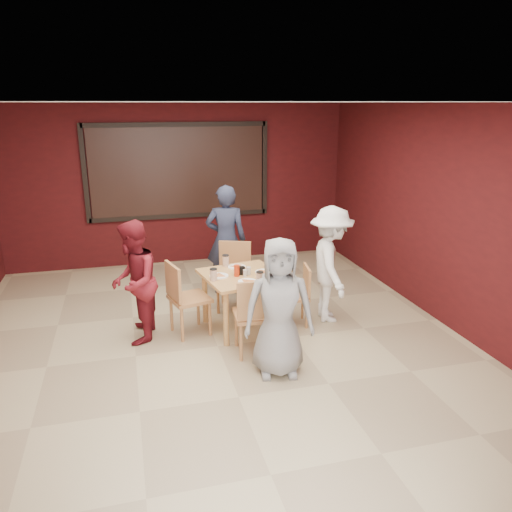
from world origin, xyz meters
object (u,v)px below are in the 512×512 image
object	(u,v)px
chair_left	(183,295)
diner_back	(226,240)
dining_table	(242,281)
diner_front	(279,308)
chair_back	(234,272)
chair_right	(299,292)
diner_left	(134,282)
diner_right	(331,264)
chair_front	(256,312)

from	to	relation	value
chair_left	diner_back	bearing A→B (deg)	58.31
diner_back	dining_table	bearing A→B (deg)	100.93
diner_front	diner_back	xyz separation A→B (m)	(-0.05, 2.50, 0.08)
dining_table	diner_front	xyz separation A→B (m)	(0.12, -1.18, 0.11)
chair_back	dining_table	bearing A→B (deg)	-94.15
chair_right	diner_back	xyz separation A→B (m)	(-0.67, 1.38, 0.38)
diner_left	diner_right	world-z (taller)	diner_right
diner_back	diner_left	bearing A→B (deg)	57.00
chair_front	diner_right	xyz separation A→B (m)	(1.21, 0.74, 0.23)
dining_table	diner_back	world-z (taller)	diner_back
chair_front	diner_back	xyz separation A→B (m)	(0.09, 2.07, 0.29)
dining_table	chair_left	size ratio (longest dim) A/B	1.14
chair_front	diner_back	world-z (taller)	diner_back
chair_front	chair_back	size ratio (longest dim) A/B	1.01
chair_front	chair_back	bearing A→B (deg)	87.12
chair_back	diner_front	distance (m)	1.90
chair_back	diner_right	world-z (taller)	diner_right
chair_back	diner_right	distance (m)	1.37
chair_back	diner_front	size ratio (longest dim) A/B	0.62
chair_left	diner_front	distance (m)	1.48
diner_front	diner_right	xyz separation A→B (m)	(1.08, 1.16, 0.02)
chair_back	diner_right	bearing A→B (deg)	-32.49
dining_table	diner_front	bearing A→B (deg)	-84.36
chair_left	diner_left	bearing A→B (deg)	178.65
dining_table	chair_right	xyz separation A→B (m)	(0.74, -0.06, -0.20)
chair_back	chair_left	size ratio (longest dim) A/B	1.00
dining_table	diner_left	distance (m)	1.33
dining_table	chair_left	bearing A→B (deg)	179.85
chair_front	chair_back	distance (m)	1.47
dining_table	diner_back	xyz separation A→B (m)	(0.07, 1.31, 0.18)
diner_back	chair_right	bearing A→B (deg)	129.78
dining_table	diner_right	bearing A→B (deg)	-0.82
chair_right	chair_front	bearing A→B (deg)	-137.72
chair_right	diner_front	bearing A→B (deg)	-119.06
dining_table	chair_back	size ratio (longest dim) A/B	1.15
dining_table	diner_back	size ratio (longest dim) A/B	0.65
chair_back	diner_back	distance (m)	0.68
diner_back	diner_right	xyz separation A→B (m)	(1.12, -1.33, -0.06)
dining_table	chair_left	distance (m)	0.75
diner_right	dining_table	bearing A→B (deg)	99.08
diner_right	chair_front	bearing A→B (deg)	131.17
chair_front	chair_back	xyz separation A→B (m)	(0.07, 1.46, -0.01)
chair_right	diner_right	size ratio (longest dim) A/B	0.51
dining_table	diner_left	xyz separation A→B (m)	(-1.32, 0.02, 0.10)
chair_left	diner_left	size ratio (longest dim) A/B	0.63
diner_right	chair_right	bearing A→B (deg)	105.82
dining_table	diner_left	bearing A→B (deg)	179.32
diner_front	diner_left	xyz separation A→B (m)	(-1.44, 1.20, -0.00)
dining_table	diner_right	xyz separation A→B (m)	(1.19, -0.02, 0.12)
chair_right	diner_left	xyz separation A→B (m)	(-2.06, 0.08, 0.30)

